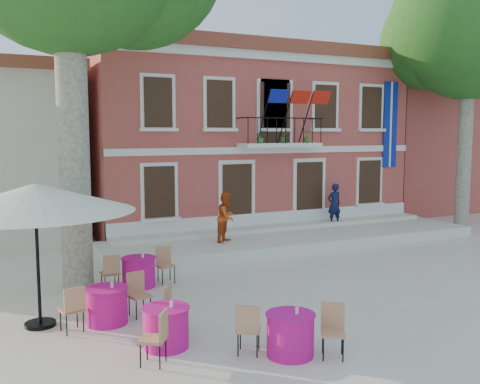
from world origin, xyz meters
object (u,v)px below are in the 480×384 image
cafe_table_3 (139,271)px  cafe_table_0 (166,325)px  cafe_table_2 (107,304)px  patio_umbrella (35,198)px  cafe_table_1 (290,333)px  pedestrian_orange (227,217)px  plane_tree_east (470,33)px  pedestrian_navy (334,204)px

cafe_table_3 → cafe_table_0: bearing=-97.8°
cafe_table_0 → cafe_table_2: bearing=113.0°
patio_umbrella → cafe_table_1: bearing=-41.7°
pedestrian_orange → cafe_table_2: size_ratio=0.85×
plane_tree_east → pedestrian_navy: plane_tree_east is taller
cafe_table_0 → cafe_table_1: same height
plane_tree_east → cafe_table_1: bearing=-148.3°
patio_umbrella → cafe_table_2: patio_umbrella is taller
cafe_table_1 → patio_umbrella: bearing=138.3°
pedestrian_orange → cafe_table_3: pedestrian_orange is taller
patio_umbrella → cafe_table_1: (3.91, -3.48, -2.24)m
pedestrian_navy → patio_umbrella: bearing=27.5°
cafe_table_0 → cafe_table_3: (0.56, 4.08, 0.00)m
pedestrian_navy → cafe_table_1: bearing=51.2°
cafe_table_2 → cafe_table_3: (1.29, 2.35, 0.00)m
cafe_table_1 → cafe_table_3: (-1.34, 5.38, 0.00)m
pedestrian_orange → cafe_table_3: 4.85m
patio_umbrella → cafe_table_0: size_ratio=2.18×
pedestrian_orange → cafe_table_1: size_ratio=0.91×
cafe_table_2 → patio_umbrella: bearing=160.3°
patio_umbrella → pedestrian_navy: (11.55, 5.98, -1.52)m
plane_tree_east → cafe_table_0: 18.20m
plane_tree_east → patio_umbrella: 18.49m
cafe_table_0 → patio_umbrella: bearing=132.7°
cafe_table_0 → plane_tree_east: bearing=24.4°
pedestrian_navy → cafe_table_3: 9.89m
patio_umbrella → cafe_table_0: patio_umbrella is taller
pedestrian_navy → pedestrian_orange: bearing=12.5°
cafe_table_2 → cafe_table_0: bearing=-67.0°
plane_tree_east → cafe_table_0: plane_tree_east is taller
cafe_table_3 → plane_tree_east: bearing=10.8°
pedestrian_navy → cafe_table_2: (-10.27, -6.44, -0.71)m
pedestrian_orange → cafe_table_1: (-2.45, -8.32, -0.72)m
patio_umbrella → cafe_table_1: 5.69m
cafe_table_1 → cafe_table_3: size_ratio=0.95×
plane_tree_east → pedestrian_orange: plane_tree_east is taller
pedestrian_navy → cafe_table_2: size_ratio=0.85×
patio_umbrella → pedestrian_orange: (6.36, 4.84, -1.52)m
cafe_table_2 → cafe_table_3: 2.68m
pedestrian_orange → cafe_table_2: pedestrian_orange is taller
pedestrian_navy → pedestrian_orange: pedestrian_orange is taller
pedestrian_orange → patio_umbrella: bearing=177.4°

